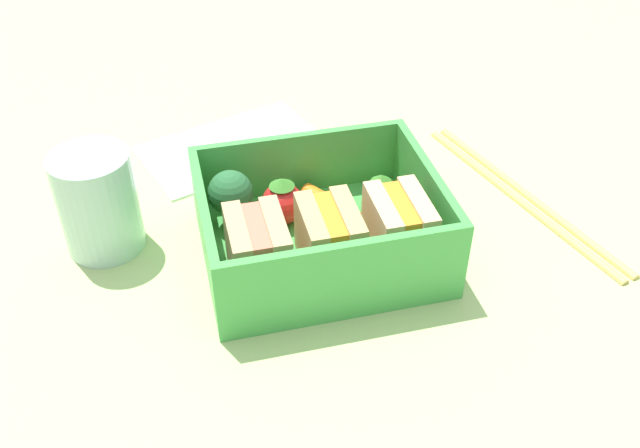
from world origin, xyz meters
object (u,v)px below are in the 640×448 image
sandwich_center (258,250)px  strawberry_left (282,202)px  sandwich_left (399,228)px  folded_napkin (232,146)px  strawberry_far_left (380,195)px  broccoli_floret (231,194)px  chopstick_pair (523,194)px  carrot_stick_far_left (331,205)px  sandwich_center_left (330,239)px  drinking_glass (98,202)px

sandwich_center → strawberry_left: (-2.73, -5.49, -0.64)cm
sandwich_left → folded_napkin: size_ratio=0.34×
strawberry_far_left → broccoli_floret: bearing=-5.8°
strawberry_far_left → chopstick_pair: size_ratio=0.15×
sandwich_left → carrot_stick_far_left: bearing=-59.9°
sandwich_center → folded_napkin: bearing=-92.5°
sandwich_center → folded_napkin: sandwich_center is taller
folded_napkin → strawberry_left: bearing=99.0°
sandwich_left → sandwich_center_left: 4.75cm
sandwich_center_left → carrot_stick_far_left: (-1.55, -5.52, -1.62)cm
strawberry_far_left → drinking_glass: drinking_glass is taller
sandwich_left → carrot_stick_far_left: sandwich_left is taller
sandwich_center → drinking_glass: 12.28cm
strawberry_far_left → folded_napkin: strawberry_far_left is taller
sandwich_center_left → broccoli_floret: sandwich_center_left is taller
sandwich_left → chopstick_pair: size_ratio=0.24×
carrot_stick_far_left → strawberry_left: bearing=0.4°
sandwich_center_left → strawberry_left: size_ratio=1.42×
sandwich_center_left → folded_napkin: sandwich_center_left is taller
carrot_stick_far_left → broccoli_floret: bearing=-3.3°
sandwich_center → strawberry_left: bearing=-116.4°
strawberry_far_left → carrot_stick_far_left: (3.52, -0.67, -0.78)cm
carrot_stick_far_left → broccoli_floret: 7.43cm
sandwich_left → sandwich_center: (9.50, 0.00, 0.00)cm
sandwich_center → folded_napkin: (-0.77, -17.88, -3.27)cm
sandwich_left → broccoli_floret: size_ratio=1.18×
sandwich_center → broccoli_floret: sandwich_center is taller
sandwich_center_left → folded_napkin: bearing=-77.4°
broccoli_floret → drinking_glass: 9.10cm
carrot_stick_far_left → strawberry_far_left: bearing=169.2°
strawberry_left → chopstick_pair: size_ratio=0.17×
strawberry_left → chopstick_pair: (-18.99, 0.28, -2.49)cm
carrot_stick_far_left → broccoli_floret: size_ratio=1.17×
sandwich_center_left → chopstick_pair: 18.02cm
sandwich_left → drinking_glass: size_ratio=0.69×
chopstick_pair → drinking_glass: bearing=-3.9°
sandwich_left → strawberry_far_left: (-0.32, -4.84, -0.83)cm
sandwich_center → broccoli_floret: bearing=-81.9°
carrot_stick_far_left → strawberry_left: strawberry_left is taller
sandwich_left → broccoli_floret: sandwich_left is taller
strawberry_far_left → chopstick_pair: bearing=-178.2°
strawberry_left → sandwich_center_left: bearing=110.2°
broccoli_floret → drinking_glass: drinking_glass is taller
sandwich_center → drinking_glass: drinking_glass is taller
sandwich_left → chopstick_pair: (-12.22, -5.21, -3.12)cm
folded_napkin → sandwich_left: bearing=116.0°
sandwich_left → carrot_stick_far_left: (3.20, -5.52, -1.62)cm
strawberry_left → drinking_glass: size_ratio=0.48×
folded_napkin → sandwich_center_left: bearing=102.6°
drinking_glass → sandwich_center: bearing=143.3°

